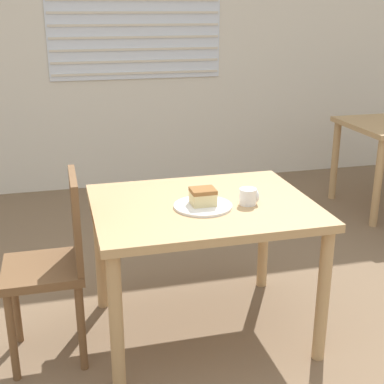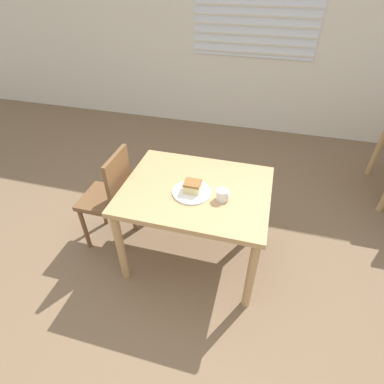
{
  "view_description": "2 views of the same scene",
  "coord_description": "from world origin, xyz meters",
  "px_view_note": "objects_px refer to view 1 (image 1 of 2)",
  "views": [
    {
      "loc": [
        -0.6,
        -1.83,
        1.6
      ],
      "look_at": [
        -0.0,
        0.48,
        0.77
      ],
      "focal_mm": 50.0,
      "sensor_mm": 36.0,
      "label": 1
    },
    {
      "loc": [
        0.46,
        -1.16,
        2.03
      ],
      "look_at": [
        0.04,
        0.41,
        0.74
      ],
      "focal_mm": 28.0,
      "sensor_mm": 36.0,
      "label": 2
    }
  ],
  "objects_px": {
    "dining_table_near": "(203,221)",
    "plate": "(203,206)",
    "chair_near_window": "(56,261)",
    "coffee_mug": "(249,196)",
    "cake_slice": "(203,196)"
  },
  "relations": [
    {
      "from": "dining_table_near",
      "to": "plate",
      "type": "height_order",
      "value": "plate"
    },
    {
      "from": "chair_near_window",
      "to": "coffee_mug",
      "type": "height_order",
      "value": "chair_near_window"
    },
    {
      "from": "coffee_mug",
      "to": "chair_near_window",
      "type": "bearing_deg",
      "value": 176.59
    },
    {
      "from": "dining_table_near",
      "to": "cake_slice",
      "type": "height_order",
      "value": "cake_slice"
    },
    {
      "from": "cake_slice",
      "to": "coffee_mug",
      "type": "distance_m",
      "value": 0.22
    },
    {
      "from": "cake_slice",
      "to": "coffee_mug",
      "type": "bearing_deg",
      "value": -5.89
    },
    {
      "from": "plate",
      "to": "coffee_mug",
      "type": "bearing_deg",
      "value": -3.96
    },
    {
      "from": "plate",
      "to": "cake_slice",
      "type": "bearing_deg",
      "value": 76.56
    },
    {
      "from": "chair_near_window",
      "to": "plate",
      "type": "relative_size",
      "value": 3.26
    },
    {
      "from": "dining_table_near",
      "to": "chair_near_window",
      "type": "xyz_separation_m",
      "value": [
        -0.71,
        -0.02,
        -0.12
      ]
    },
    {
      "from": "cake_slice",
      "to": "coffee_mug",
      "type": "relative_size",
      "value": 1.28
    },
    {
      "from": "cake_slice",
      "to": "chair_near_window",
      "type": "bearing_deg",
      "value": 177.38
    },
    {
      "from": "plate",
      "to": "coffee_mug",
      "type": "distance_m",
      "value": 0.22
    },
    {
      "from": "chair_near_window",
      "to": "coffee_mug",
      "type": "bearing_deg",
      "value": 86.59
    },
    {
      "from": "plate",
      "to": "coffee_mug",
      "type": "relative_size",
      "value": 3.07
    }
  ]
}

